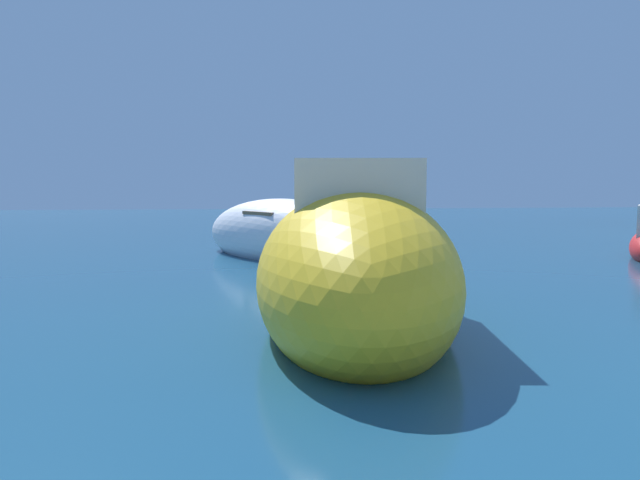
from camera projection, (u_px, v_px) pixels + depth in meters
moored_boat_0 at (356, 268)px, 8.72m from camera, size 3.37×6.62×2.78m
moored_boat_1 at (284, 236)px, 16.24m from camera, size 5.24×6.18×1.94m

